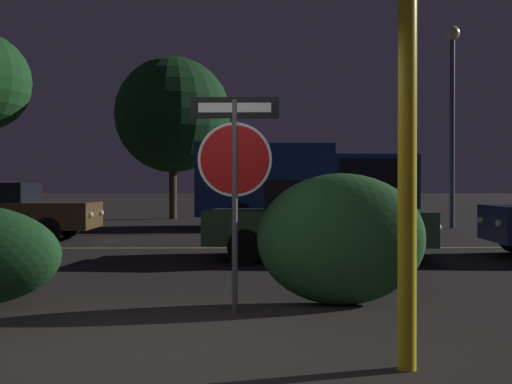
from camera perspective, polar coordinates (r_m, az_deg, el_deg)
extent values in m
plane|color=black|center=(4.71, -10.05, -15.72)|extent=(260.00, 260.00, 0.00)
cube|color=gold|center=(12.48, -4.19, -5.59)|extent=(39.09, 0.12, 0.01)
cylinder|color=#4C4C51|center=(5.94, -2.14, -1.46)|extent=(0.06, 0.06, 2.23)
cylinder|color=white|center=(5.95, -2.14, 3.27)|extent=(0.78, 0.04, 0.78)
cylinder|color=#B71414|center=(5.95, -2.14, 3.27)|extent=(0.72, 0.04, 0.72)
cube|color=black|center=(6.00, -2.14, 8.42)|extent=(0.93, 0.05, 0.22)
cube|color=white|center=(6.00, -2.14, 8.42)|extent=(0.76, 0.06, 0.10)
cylinder|color=yellow|center=(4.25, 14.89, 4.43)|extent=(0.13, 0.13, 3.21)
ellipsoid|color=#285B2D|center=(6.45, 8.56, -4.69)|extent=(1.89, 0.70, 1.47)
cube|color=brown|center=(15.56, -24.26, -2.14)|extent=(4.74, 1.95, 0.65)
cylinder|color=black|center=(15.93, -18.22, -3.24)|extent=(0.61, 0.22, 0.60)
cylinder|color=black|center=(14.27, -20.10, -3.66)|extent=(0.61, 0.22, 0.60)
sphere|color=#F4EFCC|center=(15.39, -15.23, -2.03)|extent=(0.14, 0.14, 0.14)
sphere|color=#F4EFCC|center=(14.30, -16.21, -2.21)|extent=(0.14, 0.14, 0.14)
cube|color=#335B38|center=(10.54, 6.15, -3.45)|extent=(4.17, 2.14, 0.60)
cube|color=black|center=(10.51, 5.49, -0.34)|extent=(1.75, 1.65, 0.54)
cylinder|color=black|center=(11.49, 12.30, -4.63)|extent=(0.62, 0.26, 0.60)
cylinder|color=black|center=(9.84, 13.54, -5.48)|extent=(0.62, 0.26, 0.60)
cylinder|color=black|center=(11.44, -0.21, -4.64)|extent=(0.62, 0.26, 0.60)
cylinder|color=black|center=(9.78, -1.10, -5.50)|extent=(0.62, 0.26, 0.60)
sphere|color=#F4EFCC|center=(11.30, 16.49, -3.05)|extent=(0.14, 0.14, 0.14)
sphere|color=#F4EFCC|center=(10.25, 17.70, -3.41)|extent=(0.14, 0.14, 0.14)
sphere|color=#F4EFCC|center=(11.09, 23.15, -2.92)|extent=(0.14, 0.14, 0.14)
sphere|color=#F4EFCC|center=(12.08, 21.55, -2.64)|extent=(0.14, 0.14, 0.14)
cube|color=navy|center=(19.39, 11.34, 0.66)|extent=(2.73, 2.25, 1.99)
cube|color=black|center=(19.39, 11.34, 1.83)|extent=(2.46, 2.29, 0.88)
cube|color=navy|center=(18.92, 0.77, 1.17)|extent=(4.44, 2.41, 2.32)
cylinder|color=black|center=(20.49, 10.44, -2.08)|extent=(0.84, 0.29, 0.84)
cylinder|color=black|center=(18.29, 11.91, -2.38)|extent=(0.84, 0.29, 0.84)
cylinder|color=black|center=(20.05, -1.60, -2.13)|extent=(0.84, 0.29, 0.84)
cylinder|color=black|center=(17.79, -1.61, -2.45)|extent=(0.84, 0.29, 0.84)
cylinder|color=#4C4C51|center=(19.64, 19.03, 5.48)|extent=(0.16, 0.16, 6.10)
sphere|color=#F9E5B2|center=(20.20, 19.05, 14.80)|extent=(0.47, 0.47, 0.47)
cylinder|color=#422D1E|center=(24.25, -8.30, 0.43)|extent=(0.32, 0.32, 2.63)
sphere|color=#143819|center=(24.44, -8.31, 7.63)|extent=(4.85, 4.85, 4.85)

